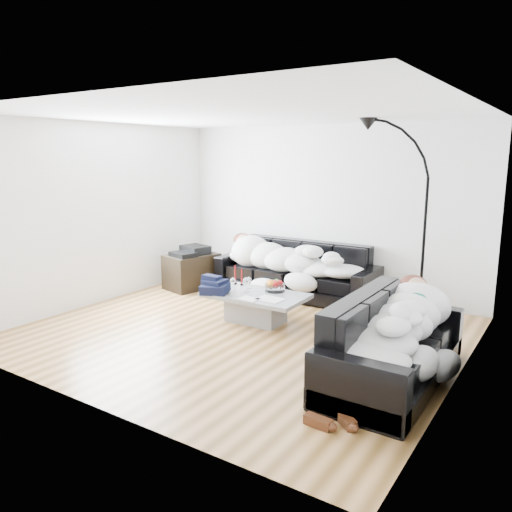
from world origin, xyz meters
The scene contains 24 objects.
ground centered at (0.00, 0.00, 0.00)m, with size 5.00×5.00×0.00m, color brown.
wall_back centered at (0.00, 2.25, 1.30)m, with size 5.00×0.02×2.60m, color silver.
wall_left centered at (-2.50, 0.00, 1.30)m, with size 0.02×4.50×2.60m, color silver.
wall_right centered at (2.50, 0.00, 1.30)m, with size 0.02×4.50×2.60m, color silver.
ceiling centered at (0.00, 0.00, 2.60)m, with size 5.00×5.00×0.00m, color white.
sofa_back centered at (-0.25, 1.79, 0.41)m, with size 2.51×0.87×0.82m, color black.
sofa_right centered at (1.98, -0.32, 0.41)m, with size 2.01×0.86×0.81m, color black.
sleeper_back centered at (-0.25, 1.74, 0.63)m, with size 2.12×0.73×0.42m, color white, non-canonical shape.
sleeper_right centered at (1.98, -0.32, 0.63)m, with size 1.72×0.73×0.42m, color white, non-canonical shape.
teal_cushion centered at (1.92, 0.30, 0.72)m, with size 0.36×0.30×0.20m, color #0E6250.
coffee_table centered at (-0.07, 0.40, 0.19)m, with size 1.30×0.76×0.38m, color #939699.
fruit_bowl centered at (0.08, 0.63, 0.46)m, with size 0.26×0.26×0.16m, color white.
wine_glass_a centered at (-0.29, 0.57, 0.46)m, with size 0.07×0.07×0.15m, color white.
wine_glass_b centered at (-0.42, 0.38, 0.46)m, with size 0.07×0.07×0.17m, color white.
wine_glass_c centered at (-0.22, 0.40, 0.47)m, with size 0.08×0.08×0.19m, color white.
candle_left centered at (-0.57, 0.64, 0.51)m, with size 0.05×0.05×0.26m, color maroon.
candle_right centered at (-0.46, 0.64, 0.49)m, with size 0.04×0.04×0.23m, color maroon.
newspaper_a centered at (0.23, 0.27, 0.39)m, with size 0.33×0.25×0.01m, color silver.
newspaper_b centered at (0.00, 0.14, 0.39)m, with size 0.26×0.18×0.01m, color silver.
navy_jacket centered at (-0.57, 0.13, 0.55)m, with size 0.37×0.30×0.18m, color black, non-canonical shape.
shoes centered at (1.85, -1.41, 0.05)m, with size 0.40×0.29×0.09m, color #472311, non-canonical shape.
av_cabinet centered at (-1.88, 1.25, 0.28)m, with size 0.56×0.81×0.56m, color black.
stereo centered at (-1.88, 1.25, 0.62)m, with size 0.44×0.34×0.13m, color black.
floor_lamp centered at (1.75, 1.43, 1.15)m, with size 0.83×0.33×2.29m, color black, non-canonical shape.
Camera 1 is at (3.35, -4.80, 2.13)m, focal length 35.00 mm.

